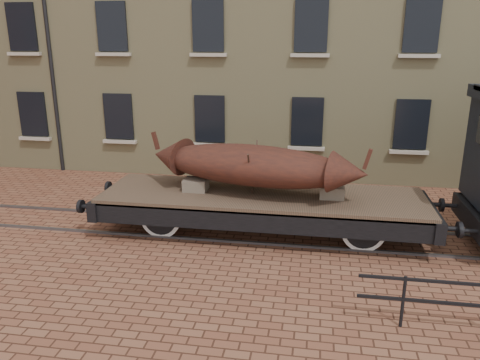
# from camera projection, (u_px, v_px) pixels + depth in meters

# --- Properties ---
(ground) EXTENTS (90.00, 90.00, 0.00)m
(ground) POSITION_uv_depth(u_px,v_px,m) (261.00, 233.00, 12.49)
(ground) COLOR brown
(rail_track) EXTENTS (30.00, 1.52, 0.06)m
(rail_track) POSITION_uv_depth(u_px,v_px,m) (261.00, 232.00, 12.49)
(rail_track) COLOR #59595E
(rail_track) RESTS_ON ground
(flatcar_wagon) EXTENTS (9.43, 2.56, 1.42)m
(flatcar_wagon) POSITION_uv_depth(u_px,v_px,m) (262.00, 202.00, 12.23)
(flatcar_wagon) COLOR brown
(flatcar_wagon) RESTS_ON ground
(iron_boat) EXTENTS (5.86, 2.62, 1.44)m
(iron_boat) POSITION_uv_depth(u_px,v_px,m) (253.00, 165.00, 11.99)
(iron_boat) COLOR #4D2116
(iron_boat) RESTS_ON flatcar_wagon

